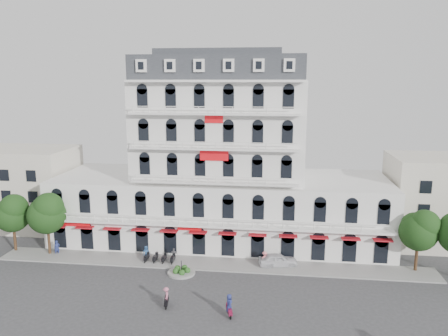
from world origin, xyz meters
The scene contains 17 objects.
ground centered at (0.00, 0.00, 0.00)m, with size 120.00×120.00×0.00m, color #38383A.
sidewalk centered at (0.00, 9.00, 0.08)m, with size 53.00×4.00×0.16m, color gray.
main_building centered at (0.00, 18.00, 9.96)m, with size 45.00×15.00×25.80m.
flank_building_west centered at (-30.00, 20.00, 6.00)m, with size 14.00×10.00×12.00m, color beige.
flank_building_east centered at (30.00, 20.00, 6.00)m, with size 14.00×10.00×12.00m, color beige.
traffic_island centered at (-3.00, 6.00, 0.26)m, with size 3.20×3.20×1.60m.
parked_scooter_row centered at (-6.35, 8.80, 0.00)m, with size 4.40×1.80×1.10m, color black, non-canonical shape.
tree_west_outer centered at (-25.95, 9.98, 5.35)m, with size 4.50×4.48×7.76m.
tree_west_inner centered at (-20.95, 9.48, 5.68)m, with size 4.76×4.76×8.25m.
tree_east_inner centered at (24.05, 9.98, 5.21)m, with size 4.40×4.37×7.57m.
parked_car centered at (8.04, 9.50, 0.79)m, with size 1.86×4.62×1.58m, color silver.
rider_east centered at (3.50, -2.51, 1.13)m, with size 0.81×1.65×2.24m.
rider_center centered at (-2.84, -1.50, 1.07)m, with size 0.74×1.70×2.06m.
pedestrian_left centered at (-8.25, 9.50, 0.88)m, with size 0.86×0.56×1.76m, color #2A4E7E.
pedestrian_mid centered at (-4.72, 9.50, 0.81)m, with size 0.95×0.40×1.63m, color #58575F.
pedestrian_right centered at (6.46, 9.50, 0.89)m, with size 1.15×0.66×1.79m, color pink.
pedestrian_far centered at (-20.00, 9.50, 0.95)m, with size 0.69×0.45×1.90m, color navy.
Camera 1 is at (7.67, -40.04, 21.93)m, focal length 35.00 mm.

